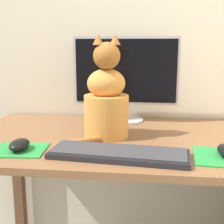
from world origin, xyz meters
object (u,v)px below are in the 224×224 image
at_px(keyboard, 119,153).
at_px(cat, 106,100).
at_px(monitor, 126,76).
at_px(computer_mouse_left, 19,145).

height_order(keyboard, cat, cat).
relative_size(monitor, computer_mouse_left, 4.86).
bearing_deg(monitor, keyboard, -88.18).
bearing_deg(cat, computer_mouse_left, -158.80).
height_order(monitor, keyboard, monitor).
xyz_separation_m(monitor, cat, (-0.06, -0.26, -0.07)).
distance_m(monitor, keyboard, 0.53).
distance_m(keyboard, cat, 0.28).
distance_m(computer_mouse_left, cat, 0.37).
relative_size(monitor, cat, 1.23).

